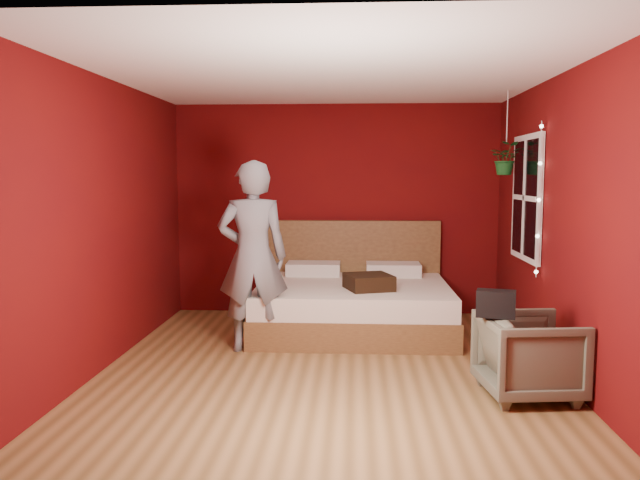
% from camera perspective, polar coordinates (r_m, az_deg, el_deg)
% --- Properties ---
extents(floor, '(4.50, 4.50, 0.00)m').
position_cam_1_polar(floor, '(5.78, 0.74, -11.45)').
color(floor, olive).
rests_on(floor, ground).
extents(room_walls, '(4.04, 4.54, 2.62)m').
position_cam_1_polar(room_walls, '(5.52, 0.77, 5.43)').
color(room_walls, '#5A0A09').
rests_on(room_walls, ground).
extents(window, '(0.05, 0.97, 1.27)m').
position_cam_1_polar(window, '(6.65, 18.33, 3.68)').
color(window, white).
rests_on(window, room_walls).
extents(fairy_lights, '(0.04, 0.04, 1.45)m').
position_cam_1_polar(fairy_lights, '(6.13, 19.38, 3.47)').
color(fairy_lights, silver).
rests_on(fairy_lights, room_walls).
extents(bed, '(2.13, 1.81, 1.17)m').
position_cam_1_polar(bed, '(7.06, 3.03, -5.70)').
color(bed, brown).
rests_on(bed, ground).
extents(person, '(0.74, 0.55, 1.87)m').
position_cam_1_polar(person, '(6.15, -6.17, -1.50)').
color(person, slate).
rests_on(person, ground).
extents(armchair, '(0.79, 0.78, 0.65)m').
position_cam_1_polar(armchair, '(5.20, 18.58, -10.02)').
color(armchair, '#5E5D4A').
rests_on(armchair, ground).
extents(handbag, '(0.32, 0.21, 0.21)m').
position_cam_1_polar(handbag, '(4.95, 15.79, -5.62)').
color(handbag, black).
rests_on(handbag, armchair).
extents(throw_pillow, '(0.56, 0.56, 0.16)m').
position_cam_1_polar(throw_pillow, '(6.58, 4.48, -3.84)').
color(throw_pillow, black).
rests_on(throw_pillow, bed).
extents(hanging_plant, '(0.38, 0.36, 0.87)m').
position_cam_1_polar(hanging_plant, '(6.85, 16.64, 7.16)').
color(hanging_plant, silver).
rests_on(hanging_plant, room_walls).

